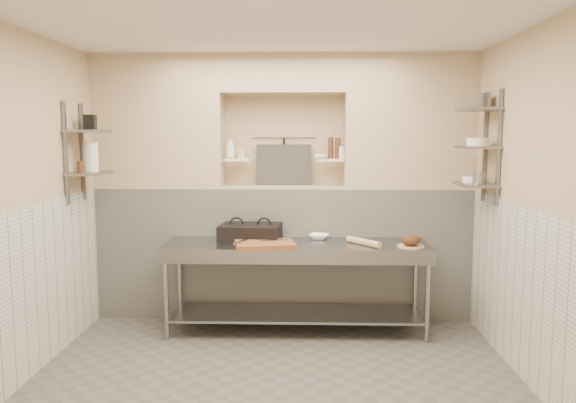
{
  "coord_description": "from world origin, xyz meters",
  "views": [
    {
      "loc": [
        0.23,
        -4.27,
        1.95
      ],
      "look_at": [
        0.07,
        0.9,
        1.35
      ],
      "focal_mm": 35.0,
      "sensor_mm": 36.0,
      "label": 1
    }
  ],
  "objects_px": {
    "panini_press": "(250,232)",
    "jug_left": "(91,157)",
    "cutting_board": "(265,245)",
    "mixing_bowl": "(319,237)",
    "rolling_pin": "(364,242)",
    "prep_table": "(296,269)",
    "bottle_soap": "(230,148)",
    "bowl_alcove": "(320,157)",
    "bread_loaf": "(411,240)"
  },
  "relations": [
    {
      "from": "cutting_board",
      "to": "rolling_pin",
      "type": "height_order",
      "value": "rolling_pin"
    },
    {
      "from": "bread_loaf",
      "to": "jug_left",
      "type": "distance_m",
      "value": 3.18
    },
    {
      "from": "rolling_pin",
      "to": "bottle_soap",
      "type": "distance_m",
      "value": 1.74
    },
    {
      "from": "bottle_soap",
      "to": "jug_left",
      "type": "relative_size",
      "value": 0.85
    },
    {
      "from": "mixing_bowl",
      "to": "bowl_alcove",
      "type": "distance_m",
      "value": 0.86
    },
    {
      "from": "cutting_board",
      "to": "bread_loaf",
      "type": "distance_m",
      "value": 1.39
    },
    {
      "from": "cutting_board",
      "to": "bottle_soap",
      "type": "height_order",
      "value": "bottle_soap"
    },
    {
      "from": "jug_left",
      "to": "cutting_board",
      "type": "bearing_deg",
      "value": -4.18
    },
    {
      "from": "mixing_bowl",
      "to": "cutting_board",
      "type": "bearing_deg",
      "value": -139.88
    },
    {
      "from": "bowl_alcove",
      "to": "bottle_soap",
      "type": "bearing_deg",
      "value": -179.12
    },
    {
      "from": "cutting_board",
      "to": "prep_table",
      "type": "bearing_deg",
      "value": 33.93
    },
    {
      "from": "panini_press",
      "to": "bowl_alcove",
      "type": "height_order",
      "value": "bowl_alcove"
    },
    {
      "from": "jug_left",
      "to": "mixing_bowl",
      "type": "bearing_deg",
      "value": 8.21
    },
    {
      "from": "mixing_bowl",
      "to": "bread_loaf",
      "type": "relative_size",
      "value": 1.17
    },
    {
      "from": "cutting_board",
      "to": "mixing_bowl",
      "type": "relative_size",
      "value": 2.63
    },
    {
      "from": "bowl_alcove",
      "to": "jug_left",
      "type": "height_order",
      "value": "jug_left"
    },
    {
      "from": "bread_loaf",
      "to": "bowl_alcove",
      "type": "height_order",
      "value": "bowl_alcove"
    },
    {
      "from": "prep_table",
      "to": "mixing_bowl",
      "type": "relative_size",
      "value": 12.3
    },
    {
      "from": "bread_loaf",
      "to": "jug_left",
      "type": "xyz_separation_m",
      "value": [
        -3.08,
        0.07,
        0.78
      ]
    },
    {
      "from": "prep_table",
      "to": "rolling_pin",
      "type": "xyz_separation_m",
      "value": [
        0.65,
        -0.07,
        0.29
      ]
    },
    {
      "from": "jug_left",
      "to": "bowl_alcove",
      "type": "bearing_deg",
      "value": 15.26
    },
    {
      "from": "mixing_bowl",
      "to": "prep_table",
      "type": "bearing_deg",
      "value": -133.18
    },
    {
      "from": "panini_press",
      "to": "jug_left",
      "type": "distance_m",
      "value": 1.72
    },
    {
      "from": "prep_table",
      "to": "cutting_board",
      "type": "height_order",
      "value": "cutting_board"
    },
    {
      "from": "mixing_bowl",
      "to": "rolling_pin",
      "type": "bearing_deg",
      "value": -36.4
    },
    {
      "from": "panini_press",
      "to": "jug_left",
      "type": "bearing_deg",
      "value": -166.07
    },
    {
      "from": "cutting_board",
      "to": "bowl_alcove",
      "type": "xyz_separation_m",
      "value": [
        0.54,
        0.73,
        0.81
      ]
    },
    {
      "from": "bread_loaf",
      "to": "bottle_soap",
      "type": "relative_size",
      "value": 0.76
    },
    {
      "from": "mixing_bowl",
      "to": "bottle_soap",
      "type": "xyz_separation_m",
      "value": [
        -0.94,
        0.27,
        0.91
      ]
    },
    {
      "from": "rolling_pin",
      "to": "bottle_soap",
      "type": "relative_size",
      "value": 1.79
    },
    {
      "from": "bottle_soap",
      "to": "mixing_bowl",
      "type": "bearing_deg",
      "value": -16.29
    },
    {
      "from": "cutting_board",
      "to": "rolling_pin",
      "type": "relative_size",
      "value": 1.31
    },
    {
      "from": "mixing_bowl",
      "to": "bottle_soap",
      "type": "relative_size",
      "value": 0.89
    },
    {
      "from": "bottle_soap",
      "to": "bowl_alcove",
      "type": "distance_m",
      "value": 0.96
    },
    {
      "from": "jug_left",
      "to": "prep_table",
      "type": "bearing_deg",
      "value": 2.23
    },
    {
      "from": "bread_loaf",
      "to": "jug_left",
      "type": "relative_size",
      "value": 0.65
    },
    {
      "from": "cutting_board",
      "to": "jug_left",
      "type": "distance_m",
      "value": 1.89
    },
    {
      "from": "bread_loaf",
      "to": "bowl_alcove",
      "type": "relative_size",
      "value": 1.21
    },
    {
      "from": "rolling_pin",
      "to": "bowl_alcove",
      "type": "height_order",
      "value": "bowl_alcove"
    },
    {
      "from": "bowl_alcove",
      "to": "cutting_board",
      "type": "bearing_deg",
      "value": -126.58
    },
    {
      "from": "mixing_bowl",
      "to": "rolling_pin",
      "type": "distance_m",
      "value": 0.53
    },
    {
      "from": "prep_table",
      "to": "rolling_pin",
      "type": "bearing_deg",
      "value": -6.18
    },
    {
      "from": "prep_table",
      "to": "panini_press",
      "type": "relative_size",
      "value": 4.08
    },
    {
      "from": "jug_left",
      "to": "bottle_soap",
      "type": "bearing_deg",
      "value": 24.99
    },
    {
      "from": "prep_table",
      "to": "bread_loaf",
      "type": "xyz_separation_m",
      "value": [
        1.09,
        -0.15,
        0.33
      ]
    },
    {
      "from": "prep_table",
      "to": "bowl_alcove",
      "type": "height_order",
      "value": "bowl_alcove"
    },
    {
      "from": "panini_press",
      "to": "mixing_bowl",
      "type": "xyz_separation_m",
      "value": [
        0.7,
        0.09,
        -0.06
      ]
    },
    {
      "from": "prep_table",
      "to": "bowl_alcove",
      "type": "relative_size",
      "value": 17.42
    },
    {
      "from": "prep_table",
      "to": "mixing_bowl",
      "type": "height_order",
      "value": "mixing_bowl"
    },
    {
      "from": "prep_table",
      "to": "bread_loaf",
      "type": "height_order",
      "value": "bread_loaf"
    }
  ]
}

